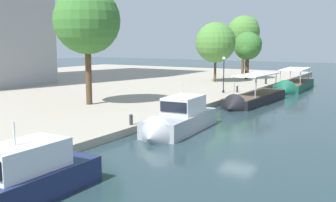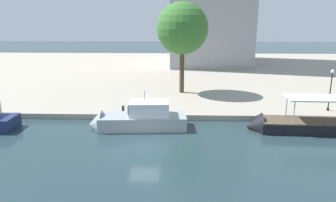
% 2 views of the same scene
% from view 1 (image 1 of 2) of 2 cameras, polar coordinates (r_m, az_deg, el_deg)
% --- Properties ---
extents(ground_plane, '(220.00, 220.00, 0.00)m').
position_cam_1_polar(ground_plane, '(30.23, 9.71, -4.81)').
color(ground_plane, '#23383D').
extents(motor_yacht_1, '(9.38, 2.74, 4.33)m').
position_cam_1_polar(motor_yacht_1, '(18.48, -22.11, -11.57)').
color(motor_yacht_1, navy).
rests_on(motor_yacht_1, ground_plane).
extents(motor_yacht_2, '(9.28, 3.39, 4.61)m').
position_cam_1_polar(motor_yacht_2, '(30.92, 1.30, -3.01)').
color(motor_yacht_2, '#9EA3A8').
rests_on(motor_yacht_2, ground_plane).
extents(tour_boat_3, '(13.06, 3.47, 4.29)m').
position_cam_1_polar(tour_boat_3, '(45.67, 11.63, 0.10)').
color(tour_boat_3, black).
rests_on(tour_boat_3, ground_plane).
extents(tour_boat_4, '(14.00, 3.99, 4.16)m').
position_cam_1_polar(tour_boat_4, '(60.62, 17.04, 1.91)').
color(tour_boat_4, '#14513D').
rests_on(tour_boat_4, ground_plane).
extents(mooring_bollard_0, '(0.30, 0.30, 0.82)m').
position_cam_1_polar(mooring_bollard_0, '(30.95, -5.17, -2.52)').
color(mooring_bollard_0, '#2D2D33').
rests_on(mooring_bollard_0, dock_promenade).
extents(mooring_bollard_1, '(0.24, 0.24, 0.82)m').
position_cam_1_polar(mooring_bollard_1, '(51.08, 9.61, 1.69)').
color(mooring_bollard_1, '#2D2D33').
rests_on(mooring_bollard_1, dock_promenade).
extents(mooring_bollard_2, '(0.31, 0.31, 0.86)m').
position_cam_1_polar(mooring_bollard_2, '(61.90, 13.47, 2.74)').
color(mooring_bollard_2, '#2D2D33').
rests_on(mooring_bollard_2, dock_promenade).
extents(lamp_post, '(0.39, 0.39, 4.39)m').
position_cam_1_polar(lamp_post, '(50.30, 7.77, 4.20)').
color(lamp_post, black).
rests_on(lamp_post, dock_promenade).
extents(tree_0, '(6.52, 6.52, 11.49)m').
position_cam_1_polar(tree_0, '(41.17, -11.16, 11.04)').
color(tree_0, '#4C3823').
rests_on(tree_0, dock_promenade).
extents(tree_1, '(6.25, 6.17, 9.14)m').
position_cam_1_polar(tree_1, '(63.93, 6.70, 7.99)').
color(tree_1, '#4C3823').
rests_on(tree_1, dock_promenade).
extents(tree_2, '(5.90, 5.90, 10.91)m').
position_cam_1_polar(tree_2, '(77.29, 10.70, 9.61)').
color(tree_2, '#4C3823').
rests_on(tree_2, dock_promenade).
extents(tree_3, '(4.87, 4.62, 7.81)m').
position_cam_1_polar(tree_3, '(69.22, 11.14, 7.53)').
color(tree_3, '#4C3823').
rests_on(tree_3, dock_promenade).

